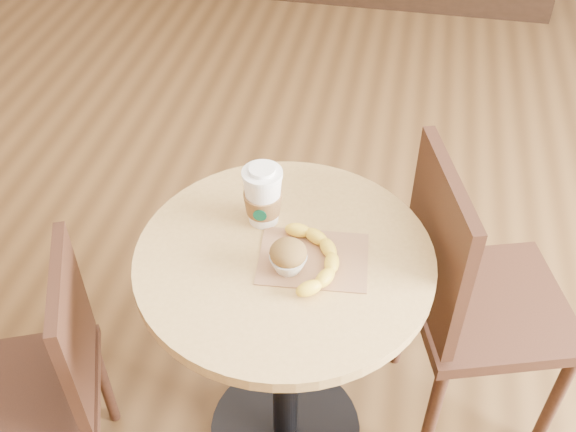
# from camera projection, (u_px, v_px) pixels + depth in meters

# --- Properties ---
(cafe_table) EXTENTS (0.67, 0.67, 0.75)m
(cafe_table) POSITION_uv_depth(u_px,v_px,m) (285.00, 319.00, 1.65)
(cafe_table) COLOR black
(cafe_table) RESTS_ON ground
(chair_left) EXTENTS (0.45, 0.45, 0.79)m
(chair_left) POSITION_uv_depth(u_px,v_px,m) (46.00, 381.00, 1.62)
(chair_left) COLOR #351D12
(chair_left) RESTS_ON ground
(chair_right) EXTENTS (0.50, 0.50, 0.91)m
(chair_right) POSITION_uv_depth(u_px,v_px,m) (470.00, 295.00, 1.74)
(chair_right) COLOR #351D12
(chair_right) RESTS_ON ground
(kraft_bag) EXTENTS (0.25, 0.20, 0.00)m
(kraft_bag) POSITION_uv_depth(u_px,v_px,m) (313.00, 259.00, 1.49)
(kraft_bag) COLOR #9C6D4B
(kraft_bag) RESTS_ON cafe_table
(coffee_cup) EXTENTS (0.09, 0.09, 0.15)m
(coffee_cup) POSITION_uv_depth(u_px,v_px,m) (263.00, 197.00, 1.54)
(coffee_cup) COLOR white
(coffee_cup) RESTS_ON cafe_table
(muffin) EXTENTS (0.08, 0.08, 0.07)m
(muffin) POSITION_uv_depth(u_px,v_px,m) (288.00, 256.00, 1.44)
(muffin) COLOR silver
(muffin) RESTS_ON kraft_bag
(banana) EXTENTS (0.20, 0.26, 0.03)m
(banana) POSITION_uv_depth(u_px,v_px,m) (311.00, 259.00, 1.46)
(banana) COLOR yellow
(banana) RESTS_ON kraft_bag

